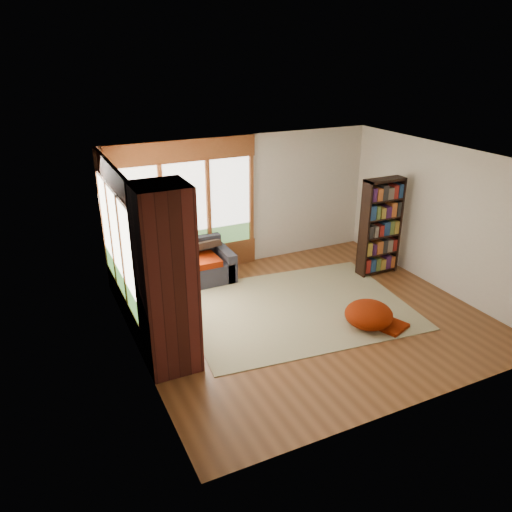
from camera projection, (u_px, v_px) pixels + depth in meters
name	position (u px, v px, depth m)	size (l,w,h in m)	color
floor	(307.00, 316.00, 8.27)	(5.50, 5.50, 0.00)	brown
ceiling	(314.00, 160.00, 7.26)	(5.50, 5.50, 0.00)	white
wall_back	(244.00, 201.00, 9.84)	(5.50, 0.04, 2.60)	silver
wall_front	(424.00, 315.00, 5.69)	(5.50, 0.04, 2.60)	silver
wall_left	(134.00, 275.00, 6.67)	(0.04, 5.00, 2.60)	silver
wall_right	(442.00, 219.00, 8.86)	(0.04, 5.00, 2.60)	silver
windows_back	(186.00, 207.00, 9.32)	(2.82, 0.10, 1.90)	brown
windows_left	(117.00, 242.00, 7.66)	(0.10, 2.62, 1.90)	brown
roller_blind	(107.00, 203.00, 8.21)	(0.03, 0.72, 0.90)	gray
brick_chimney	(166.00, 281.00, 6.52)	(0.70, 0.70, 2.60)	#471914
sectional_sofa	(162.00, 281.00, 8.79)	(2.20, 2.20, 0.80)	#22232A
area_rug	(297.00, 308.00, 8.52)	(3.69, 2.82, 0.01)	beige
bookshelf	(380.00, 227.00, 9.51)	(0.81, 0.27, 1.89)	black
pouf	(369.00, 314.00, 7.89)	(0.76, 0.76, 0.41)	maroon
dog_tan	(168.00, 250.00, 8.85)	(0.99, 0.80, 0.49)	brown
dog_brindle	(144.00, 275.00, 7.99)	(0.62, 0.82, 0.41)	black
throw_pillows	(160.00, 253.00, 8.74)	(1.98, 1.68, 0.45)	black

